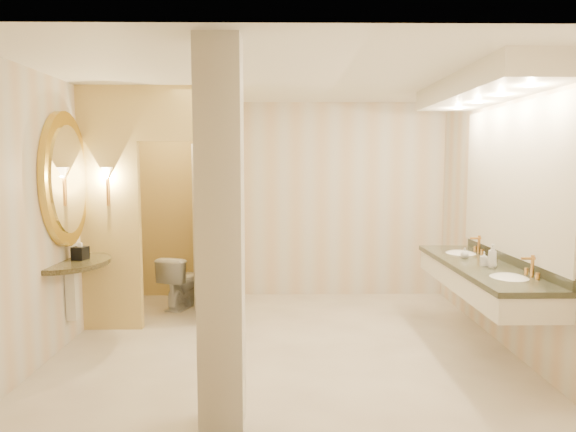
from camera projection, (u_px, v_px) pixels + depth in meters
floor at (284, 343)px, 5.34m from camera, size 4.50×4.50×0.00m
ceiling at (284, 78)px, 5.06m from camera, size 4.50×4.50×0.00m
wall_back at (284, 200)px, 7.19m from camera, size 4.50×0.02×2.70m
wall_front at (286, 245)px, 3.21m from camera, size 4.50×0.02×2.70m
wall_left at (62, 214)px, 5.17m from camera, size 0.02×4.00×2.70m
wall_right at (505, 214)px, 5.23m from camera, size 0.02×4.00×2.70m
toilet_closet at (190, 203)px, 6.15m from camera, size 1.50×1.55×2.70m
wall_sconce at (107, 175)px, 5.56m from camera, size 0.14×0.14×0.42m
vanity at (488, 187)px, 4.98m from camera, size 0.75×2.43×2.09m
console_shelf at (66, 214)px, 5.20m from camera, size 1.04×1.04×1.97m
pillar at (221, 238)px, 3.53m from camera, size 0.31×0.31×2.70m
tissue_box at (80, 253)px, 5.27m from camera, size 0.16×0.16×0.13m
toilet at (181, 281)px, 6.65m from camera, size 0.57×0.75×0.68m
soap_bottle_a at (484, 259)px, 4.95m from camera, size 0.07×0.07×0.14m
soap_bottle_b at (465, 253)px, 5.35m from camera, size 0.09×0.09×0.11m
soap_bottle_c at (492, 256)px, 4.86m from camera, size 0.09×0.10×0.22m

